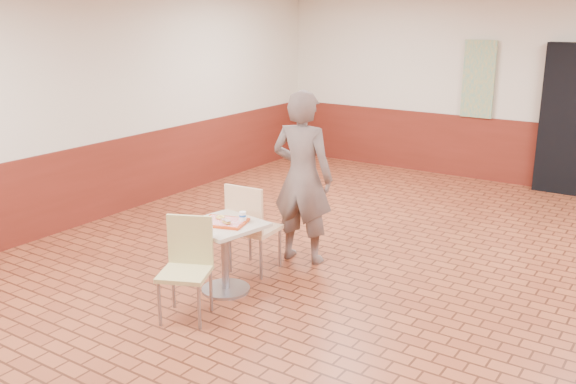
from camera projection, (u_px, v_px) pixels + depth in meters
The scene contains 11 objects.
room_shell at pixel (369, 143), 5.76m from camera, with size 8.01×10.01×3.01m.
wainscot_band at pixel (365, 247), 6.04m from camera, with size 8.00×10.00×1.00m.
promo_poster at pixel (478, 79), 10.00m from camera, with size 0.50×0.03×1.20m, color gray.
main_table at pixel (225, 246), 6.16m from camera, with size 0.66×0.66×0.69m.
chair_main_front at pixel (187, 262), 5.67m from camera, with size 0.55×0.55×0.90m.
chair_main_back at pixel (251, 224), 6.59m from camera, with size 0.47×0.47×0.96m.
customer at pixel (302, 177), 6.82m from camera, with size 0.68×0.45×1.87m, color #62524C.
serving_tray at pixel (224, 222), 6.10m from camera, with size 0.42×0.32×0.03m.
ring_donut at pixel (220, 217), 6.15m from camera, with size 0.09×0.09×0.03m, color gold.
long_john_donut at pixel (226, 222), 6.01m from camera, with size 0.14×0.10×0.04m.
paper_cup at pixel (243, 216), 6.10m from camera, with size 0.07×0.07×0.08m.
Camera 1 is at (2.55, -5.11, 2.66)m, focal length 40.00 mm.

